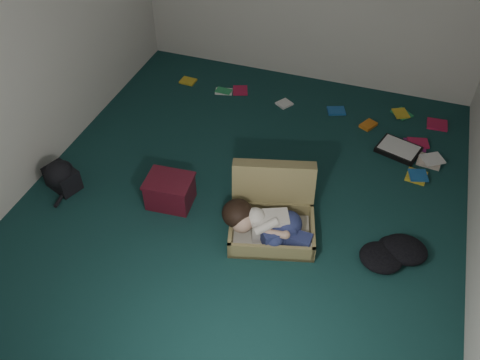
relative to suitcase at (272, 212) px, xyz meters
The scene contains 10 objects.
floor 0.45m from the suitcase, 142.89° to the left, with size 4.50×4.50×0.00m, color #143A38.
wall_front 2.32m from the suitcase, 99.57° to the right, with size 4.50×4.50×0.00m, color silver.
wall_left 2.61m from the suitcase, behind, with size 4.50×4.50×0.00m, color silver.
suitcase is the anchor object (origin of this frame).
person 0.20m from the suitcase, 90.10° to the right, with size 0.82×0.41×0.33m.
maroon_bin 0.97m from the suitcase, behind, with size 0.44×0.36×0.29m.
backpack 2.04m from the suitcase, behind, with size 0.39×0.31×0.23m, color black, non-canonical shape.
clothing_pile 1.02m from the suitcase, ahead, with size 0.48×0.39×0.15m, color black, non-canonical shape.
paper_tray 1.71m from the suitcase, 55.62° to the left, with size 0.49×0.42×0.06m.
book_scatter 1.77m from the suitcase, 82.56° to the left, with size 3.18×1.24×0.02m.
Camera 1 is at (1.06, -3.23, 3.42)m, focal length 38.00 mm.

